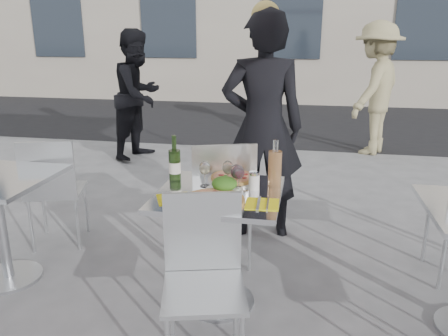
% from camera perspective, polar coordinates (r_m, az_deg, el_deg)
% --- Properties ---
extents(ground, '(80.00, 80.00, 0.00)m').
position_cam_1_polar(ground, '(2.91, -0.59, -17.13)').
color(ground, slate).
extents(street_asphalt, '(24.00, 5.00, 0.00)m').
position_cam_1_polar(street_asphalt, '(9.02, 7.71, 6.36)').
color(street_asphalt, black).
rests_on(street_asphalt, ground).
extents(main_table, '(0.72, 0.72, 0.75)m').
position_cam_1_polar(main_table, '(2.64, -0.62, -7.39)').
color(main_table, '#B7BABF').
rests_on(main_table, ground).
extents(chair_far, '(0.56, 0.57, 0.95)m').
position_cam_1_polar(chair_far, '(3.05, -0.27, -3.52)').
color(chair_far, silver).
rests_on(chair_far, ground).
extents(chair_near, '(0.49, 0.50, 0.88)m').
position_cam_1_polar(chair_near, '(2.24, -2.71, -12.81)').
color(chair_near, silver).
rests_on(chair_near, ground).
extents(side_chair_lfar, '(0.51, 0.52, 0.89)m').
position_cam_1_polar(side_chair_lfar, '(3.62, -21.47, -2.01)').
color(side_chair_lfar, silver).
rests_on(side_chair_lfar, ground).
extents(woman_diner, '(0.73, 0.54, 1.83)m').
position_cam_1_polar(woman_diner, '(3.55, 5.06, 5.27)').
color(woman_diner, black).
rests_on(woman_diner, ground).
extents(pedestrian_a, '(0.85, 0.98, 1.72)m').
position_cam_1_polar(pedestrian_a, '(6.09, -11.10, 9.34)').
color(pedestrian_a, black).
rests_on(pedestrian_a, ground).
extents(pedestrian_b, '(1.14, 1.36, 1.83)m').
position_cam_1_polar(pedestrian_b, '(6.54, 19.10, 9.74)').
color(pedestrian_b, tan).
rests_on(pedestrian_b, ground).
extents(pizza_near, '(0.35, 0.35, 0.02)m').
position_cam_1_polar(pizza_near, '(2.41, -1.37, -4.18)').
color(pizza_near, tan).
rests_on(pizza_near, main_table).
extents(pizza_far, '(0.32, 0.32, 0.03)m').
position_cam_1_polar(pizza_far, '(2.75, 1.24, -1.35)').
color(pizza_far, white).
rests_on(pizza_far, main_table).
extents(salad_plate, '(0.22, 0.22, 0.09)m').
position_cam_1_polar(salad_plate, '(2.56, 0.06, -2.24)').
color(salad_plate, white).
rests_on(salad_plate, main_table).
extents(wine_bottle, '(0.07, 0.08, 0.29)m').
position_cam_1_polar(wine_bottle, '(2.73, -6.46, 0.55)').
color(wine_bottle, '#345720').
rests_on(wine_bottle, main_table).
extents(carafe, '(0.08, 0.08, 0.29)m').
position_cam_1_polar(carafe, '(2.63, 6.66, 0.03)').
color(carafe, tan).
rests_on(carafe, main_table).
extents(sugar_shaker, '(0.06, 0.06, 0.11)m').
position_cam_1_polar(sugar_shaker, '(2.59, 3.95, -1.69)').
color(sugar_shaker, white).
rests_on(sugar_shaker, main_table).
extents(wineglass_white_a, '(0.07, 0.07, 0.16)m').
position_cam_1_polar(wineglass_white_a, '(2.63, -2.54, -0.11)').
color(wineglass_white_a, white).
rests_on(wineglass_white_a, main_table).
extents(wineglass_white_b, '(0.07, 0.07, 0.16)m').
position_cam_1_polar(wineglass_white_b, '(2.63, 0.50, -0.06)').
color(wineglass_white_b, white).
rests_on(wineglass_white_b, main_table).
extents(wineglass_red_a, '(0.07, 0.07, 0.16)m').
position_cam_1_polar(wineglass_red_a, '(2.54, 1.94, -0.69)').
color(wineglass_red_a, white).
rests_on(wineglass_red_a, main_table).
extents(wineglass_red_b, '(0.07, 0.07, 0.16)m').
position_cam_1_polar(wineglass_red_b, '(2.56, 1.61, -0.57)').
color(wineglass_red_b, white).
rests_on(wineglass_red_b, main_table).
extents(napkin_left, '(0.24, 0.24, 0.01)m').
position_cam_1_polar(napkin_left, '(2.47, -6.61, -3.97)').
color(napkin_left, '#FFFA16').
rests_on(napkin_left, main_table).
extents(napkin_right, '(0.19, 0.20, 0.01)m').
position_cam_1_polar(napkin_right, '(2.38, 5.01, -4.67)').
color(napkin_right, '#FFFA16').
rests_on(napkin_right, main_table).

